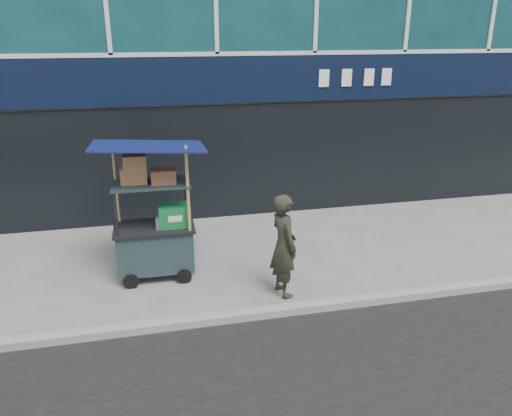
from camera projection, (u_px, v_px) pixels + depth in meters
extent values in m
plane|color=slate|center=(263.00, 309.00, 7.31)|extent=(80.00, 80.00, 0.00)
cube|color=gray|center=(266.00, 313.00, 7.11)|extent=(80.00, 0.18, 0.12)
cube|color=black|center=(218.00, 80.00, 9.86)|extent=(15.68, 0.06, 0.90)
cube|color=black|center=(220.00, 163.00, 10.47)|extent=(15.68, 0.04, 2.40)
cube|color=black|center=(156.00, 248.00, 8.14)|extent=(1.21, 0.72, 0.70)
cylinder|color=black|center=(131.00, 282.00, 7.85)|extent=(0.24, 0.05, 0.24)
cylinder|color=black|center=(184.00, 276.00, 8.01)|extent=(0.24, 0.05, 0.24)
cube|color=black|center=(154.00, 227.00, 8.01)|extent=(1.29, 0.80, 0.04)
cylinder|color=black|center=(116.00, 215.00, 7.51)|extent=(0.03, 0.03, 0.75)
cylinder|color=black|center=(189.00, 210.00, 7.72)|extent=(0.03, 0.03, 0.75)
cylinder|color=black|center=(118.00, 203.00, 8.06)|extent=(0.03, 0.03, 0.75)
cylinder|color=black|center=(186.00, 198.00, 8.27)|extent=(0.03, 0.03, 0.75)
cube|color=black|center=(151.00, 184.00, 7.76)|extent=(1.21, 0.72, 0.03)
cylinder|color=olive|center=(189.00, 216.00, 7.76)|extent=(0.05, 0.05, 2.24)
cylinder|color=olive|center=(119.00, 211.00, 8.11)|extent=(0.04, 0.04, 2.14)
cube|color=#0B1142|center=(148.00, 146.00, 7.56)|extent=(1.71, 1.22, 0.20)
cube|color=#0E5925|center=(175.00, 215.00, 7.97)|extent=(0.50, 0.36, 0.35)
cylinder|color=silver|center=(158.00, 224.00, 7.80)|extent=(0.07, 0.07, 0.20)
cylinder|color=#1A34C9|center=(157.00, 218.00, 7.76)|extent=(0.03, 0.03, 0.02)
cube|color=#925F3E|center=(134.00, 175.00, 7.71)|extent=(0.40, 0.31, 0.25)
cube|color=olive|center=(163.00, 176.00, 7.71)|extent=(0.38, 0.28, 0.22)
cube|color=#925F3E|center=(135.00, 161.00, 7.63)|extent=(0.35, 0.26, 0.20)
imported|color=#26281D|center=(284.00, 245.00, 7.48)|extent=(0.49, 0.65, 1.62)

